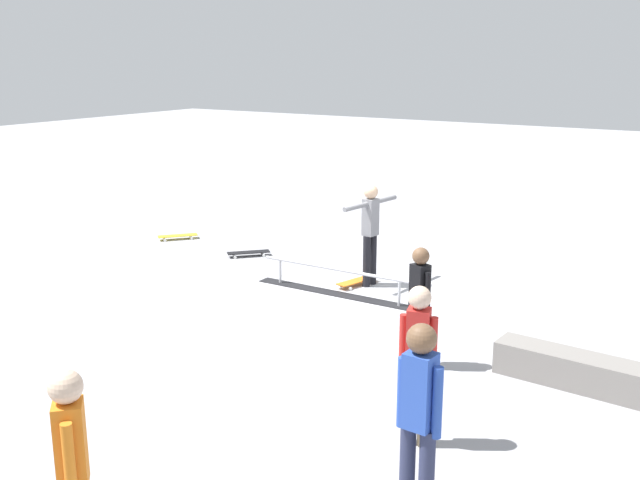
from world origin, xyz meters
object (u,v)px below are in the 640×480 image
Objects in this scene: grind_rail at (337,283)px; loose_skateboard_yellow at (178,236)px; bystander_orange_shirt at (73,471)px; skater_main at (370,228)px; skateboard_main at (357,281)px; bystander_blue_shirt at (419,415)px; skate_ledge at (578,371)px; bystander_black_shirt at (419,300)px; loose_skateboard_black at (249,253)px; bystander_red_shirt at (418,357)px.

grind_rail is 3.93× the size of loose_skateboard_yellow.
skater_main is at bearing -32.76° from bystander_orange_shirt.
bystander_blue_shirt is at bearing -131.09° from skateboard_main.
bystander_blue_shirt is at bearing -86.24° from bystander_orange_shirt.
grind_rail is 1.71× the size of bystander_orange_shirt.
skater_main is at bearing -28.56° from skate_ledge.
skate_ledge is at bearing 69.56° from skater_main.
skate_ledge reaches higher than skateboard_main.
bystander_black_shirt is 0.88× the size of bystander_orange_shirt.
loose_skateboard_yellow is 1.03× the size of loose_skateboard_black.
bystander_blue_shirt reaches higher than bystander_orange_shirt.
bystander_black_shirt reaches higher than skateboard_main.
skate_ledge is 2.57× the size of loose_skateboard_yellow.
skateboard_main is at bearing -93.88° from grind_rail.
bystander_blue_shirt is (-3.60, 4.76, 0.79)m from grind_rail.
bystander_orange_shirt reaches higher than bystander_black_shirt.
grind_rail is 4.05× the size of loose_skateboard_black.
bystander_orange_shirt is at bearing 108.57° from bystander_black_shirt.
bystander_black_shirt is 2.04× the size of loose_skateboard_yellow.
skater_main is at bearing -57.22° from loose_skateboard_yellow.
bystander_red_shirt is 0.93× the size of bystander_blue_shirt.
grind_rail is 3.53× the size of skateboard_main.
grind_rail is 1.08m from skater_main.
skate_ledge is (-4.08, 1.40, 0.00)m from grind_rail.
skater_main reaches higher than loose_skateboard_yellow.
bystander_orange_shirt is 9.04m from loose_skateboard_black.
skater_main is 2.96m from loose_skateboard_black.
bystander_blue_shirt reaches higher than bystander_black_shirt.
loose_skateboard_yellow is at bearing 131.07° from bystander_red_shirt.
bystander_red_shirt is at bearing 64.73° from skate_ledge.
skater_main is 7.62m from bystander_orange_shirt.
bystander_orange_shirt reaches higher than loose_skateboard_yellow.
bystander_blue_shirt is 10.27m from loose_skateboard_yellow.
bystander_orange_shirt is 10.42m from loose_skateboard_yellow.
bystander_orange_shirt reaches higher than grind_rail.
skater_main reaches higher than bystander_red_shirt.
skateboard_main is at bearing 127.71° from bystander_blue_shirt.
bystander_orange_shirt reaches higher than skateboard_main.
bystander_black_shirt is 3.18m from bystander_blue_shirt.
loose_skateboard_yellow is at bearing -15.96° from grind_rail.
grind_rail is 1.93× the size of bystander_black_shirt.
bystander_black_shirt is at bearing -74.70° from loose_skateboard_yellow.
bystander_red_shirt is at bearing 119.34° from bystander_blue_shirt.
loose_skateboard_yellow is (8.23, -6.08, -0.91)m from bystander_blue_shirt.
loose_skateboard_yellow is at bearing 125.78° from loose_skateboard_black.
skate_ledge is 5.78m from bystander_orange_shirt.
skateboard_main is 6.49m from bystander_blue_shirt.
grind_rail is 4.82m from loose_skateboard_yellow.
loose_skateboard_yellow is at bearing 96.28° from skateboard_main.
skater_main is 2.35× the size of loose_skateboard_black.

